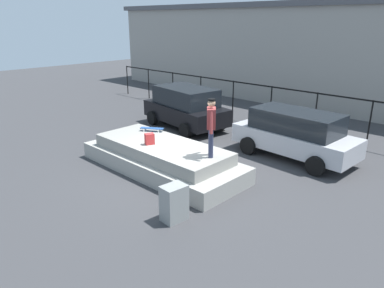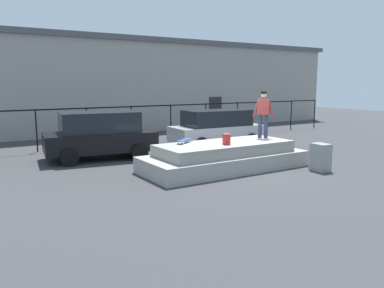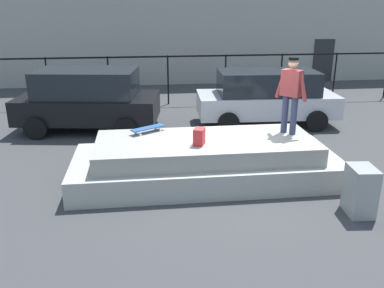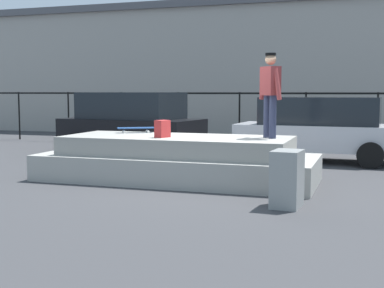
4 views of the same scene
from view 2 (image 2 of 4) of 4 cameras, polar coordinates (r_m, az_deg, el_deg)
ground_plane at (r=13.93m, az=6.99°, el=-3.23°), size 60.00×60.00×0.00m
concrete_ledge at (r=13.32m, az=4.81°, el=-1.93°), size 5.74×2.30×0.92m
skateboarder at (r=14.51m, az=10.40°, el=4.73°), size 0.58×0.64×1.69m
skateboard at (r=13.06m, az=-1.14°, el=0.57°), size 0.81×0.61×0.12m
backpack at (r=12.84m, az=5.06°, el=0.73°), size 0.29×0.33×0.35m
car_black_hatchback_near at (r=15.46m, az=-13.33°, el=1.40°), size 4.37×2.65×1.82m
car_silver_hatchback_mid at (r=17.91m, az=3.65°, el=2.44°), size 4.38×2.14×1.70m
utility_box at (r=13.73m, az=18.28°, el=-1.85°), size 0.49×0.63×0.92m
fence_row at (r=19.54m, az=-5.93°, el=4.08°), size 24.06×0.06×1.83m
warehouse_building at (r=25.85m, az=-12.92°, el=8.49°), size 33.86×6.55×5.63m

